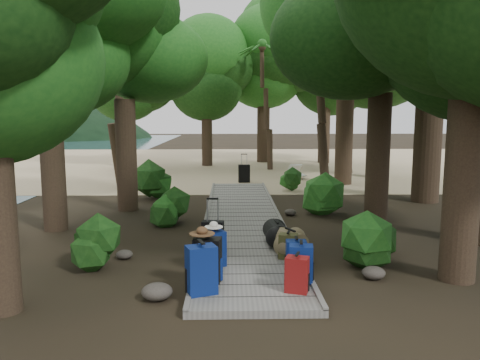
{
  "coord_description": "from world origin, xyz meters",
  "views": [
    {
      "loc": [
        -0.36,
        -11.07,
        2.77
      ],
      "look_at": [
        -0.06,
        1.68,
        1.0
      ],
      "focal_mm": 35.0,
      "sensor_mm": 36.0,
      "label": 1
    }
  ],
  "objects_px": {
    "backpack_left_a": "(201,267)",
    "backpack_left_b": "(207,257)",
    "backpack_right_b": "(301,262)",
    "sun_lounger": "(297,172)",
    "backpack_right_c": "(296,254)",
    "kayak": "(156,171)",
    "backpack_left_c": "(214,247)",
    "backpack_right_d": "(288,245)",
    "lone_suitcase_on_sand": "(244,174)",
    "duffel_right_black": "(276,233)",
    "suitcase_on_boardwalk": "(213,237)",
    "backpack_right_a": "(297,273)",
    "duffel_right_khaki": "(290,242)"
  },
  "relations": [
    {
      "from": "backpack_left_a",
      "to": "backpack_left_b",
      "type": "distance_m",
      "value": 0.53
    },
    {
      "from": "backpack_right_b",
      "to": "sun_lounger",
      "type": "relative_size",
      "value": 0.38
    },
    {
      "from": "backpack_right_c",
      "to": "kayak",
      "type": "bearing_deg",
      "value": 110.09
    },
    {
      "from": "backpack_left_c",
      "to": "backpack_right_b",
      "type": "distance_m",
      "value": 1.64
    },
    {
      "from": "backpack_right_d",
      "to": "lone_suitcase_on_sand",
      "type": "xyz_separation_m",
      "value": [
        -0.47,
        10.73,
        0.01
      ]
    },
    {
      "from": "backpack_left_a",
      "to": "duffel_right_black",
      "type": "relative_size",
      "value": 1.12
    },
    {
      "from": "backpack_right_d",
      "to": "kayak",
      "type": "relative_size",
      "value": 0.16
    },
    {
      "from": "backpack_left_c",
      "to": "suitcase_on_boardwalk",
      "type": "height_order",
      "value": "backpack_left_c"
    },
    {
      "from": "backpack_right_b",
      "to": "duffel_right_black",
      "type": "height_order",
      "value": "backpack_right_b"
    },
    {
      "from": "backpack_left_a",
      "to": "lone_suitcase_on_sand",
      "type": "xyz_separation_m",
      "value": [
        1.04,
        12.42,
        -0.14
      ]
    },
    {
      "from": "backpack_left_a",
      "to": "backpack_right_a",
      "type": "height_order",
      "value": "backpack_left_a"
    },
    {
      "from": "backpack_right_d",
      "to": "kayak",
      "type": "height_order",
      "value": "backpack_right_d"
    },
    {
      "from": "backpack_left_a",
      "to": "backpack_right_b",
      "type": "relative_size",
      "value": 1.2
    },
    {
      "from": "sun_lounger",
      "to": "backpack_right_b",
      "type": "bearing_deg",
      "value": -105.84
    },
    {
      "from": "backpack_left_c",
      "to": "sun_lounger",
      "type": "distance_m",
      "value": 12.74
    },
    {
      "from": "backpack_left_b",
      "to": "kayak",
      "type": "height_order",
      "value": "backpack_left_b"
    },
    {
      "from": "sun_lounger",
      "to": "kayak",
      "type": "bearing_deg",
      "value": 158.3
    },
    {
      "from": "suitcase_on_boardwalk",
      "to": "kayak",
      "type": "relative_size",
      "value": 0.19
    },
    {
      "from": "backpack_right_d",
      "to": "backpack_right_a",
      "type": "bearing_deg",
      "value": -77.82
    },
    {
      "from": "kayak",
      "to": "sun_lounger",
      "type": "xyz_separation_m",
      "value": [
        6.42,
        -1.58,
        0.12
      ]
    },
    {
      "from": "backpack_left_a",
      "to": "backpack_right_c",
      "type": "distance_m",
      "value": 1.86
    },
    {
      "from": "backpack_right_b",
      "to": "kayak",
      "type": "relative_size",
      "value": 0.21
    },
    {
      "from": "backpack_right_c",
      "to": "duffel_right_black",
      "type": "height_order",
      "value": "backpack_right_c"
    },
    {
      "from": "backpack_right_b",
      "to": "backpack_right_c",
      "type": "height_order",
      "value": "backpack_right_b"
    },
    {
      "from": "suitcase_on_boardwalk",
      "to": "sun_lounger",
      "type": "distance_m",
      "value": 11.99
    },
    {
      "from": "duffel_right_black",
      "to": "sun_lounger",
      "type": "distance_m",
      "value": 11.07
    },
    {
      "from": "backpack_left_a",
      "to": "sun_lounger",
      "type": "xyz_separation_m",
      "value": [
        3.39,
        13.59,
        -0.22
      ]
    },
    {
      "from": "duffel_right_black",
      "to": "kayak",
      "type": "relative_size",
      "value": 0.22
    },
    {
      "from": "backpack_left_b",
      "to": "duffel_right_black",
      "type": "bearing_deg",
      "value": 67.1
    },
    {
      "from": "backpack_left_a",
      "to": "suitcase_on_boardwalk",
      "type": "relative_size",
      "value": 1.28
    },
    {
      "from": "backpack_left_a",
      "to": "backpack_right_b",
      "type": "distance_m",
      "value": 1.62
    },
    {
      "from": "duffel_right_khaki",
      "to": "kayak",
      "type": "height_order",
      "value": "duffel_right_khaki"
    },
    {
      "from": "duffel_right_khaki",
      "to": "backpack_right_b",
      "type": "bearing_deg",
      "value": -117.61
    },
    {
      "from": "backpack_right_c",
      "to": "backpack_right_a",
      "type": "bearing_deg",
      "value": -95.19
    },
    {
      "from": "backpack_right_a",
      "to": "duffel_right_black",
      "type": "distance_m",
      "value": 2.68
    },
    {
      "from": "backpack_right_c",
      "to": "lone_suitcase_on_sand",
      "type": "distance_m",
      "value": 11.43
    },
    {
      "from": "backpack_right_a",
      "to": "suitcase_on_boardwalk",
      "type": "relative_size",
      "value": 0.95
    },
    {
      "from": "duffel_right_khaki",
      "to": "kayak",
      "type": "bearing_deg",
      "value": 83.25
    },
    {
      "from": "backpack_right_b",
      "to": "backpack_left_a",
      "type": "bearing_deg",
      "value": -156.32
    },
    {
      "from": "backpack_right_d",
      "to": "lone_suitcase_on_sand",
      "type": "bearing_deg",
      "value": 107.4
    },
    {
      "from": "backpack_left_c",
      "to": "backpack_right_c",
      "type": "relative_size",
      "value": 1.19
    },
    {
      "from": "backpack_left_a",
      "to": "backpack_left_c",
      "type": "bearing_deg",
      "value": 63.13
    },
    {
      "from": "backpack_left_a",
      "to": "suitcase_on_boardwalk",
      "type": "bearing_deg",
      "value": 66.86
    },
    {
      "from": "backpack_right_c",
      "to": "duffel_right_khaki",
      "type": "xyz_separation_m",
      "value": [
        0.04,
        1.06,
        -0.07
      ]
    },
    {
      "from": "backpack_right_d",
      "to": "kayak",
      "type": "distance_m",
      "value": 14.22
    },
    {
      "from": "backpack_right_c",
      "to": "backpack_right_d",
      "type": "xyz_separation_m",
      "value": [
        -0.05,
        0.69,
        -0.04
      ]
    },
    {
      "from": "duffel_right_black",
      "to": "suitcase_on_boardwalk",
      "type": "height_order",
      "value": "suitcase_on_boardwalk"
    },
    {
      "from": "backpack_left_b",
      "to": "lone_suitcase_on_sand",
      "type": "distance_m",
      "value": 11.94
    },
    {
      "from": "lone_suitcase_on_sand",
      "to": "backpack_left_a",
      "type": "bearing_deg",
      "value": -99.58
    },
    {
      "from": "backpack_right_b",
      "to": "sun_lounger",
      "type": "xyz_separation_m",
      "value": [
        1.84,
        13.15,
        -0.15
      ]
    }
  ]
}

